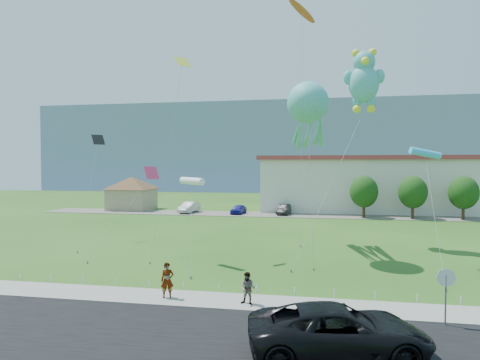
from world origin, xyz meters
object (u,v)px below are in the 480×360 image
(stop_sign, at_px, (446,283))
(parked_car_blue, at_px, (238,209))
(pavilion, at_px, (132,190))
(parked_car_black, at_px, (284,209))
(suv, at_px, (339,331))
(parked_car_silver, at_px, (189,207))
(teddy_bear_kite, at_px, (364,79))
(octopus_kite, at_px, (308,113))
(pedestrian_left, at_px, (167,280))
(warehouse, at_px, (470,184))
(pedestrian_right, at_px, (248,288))

(stop_sign, xyz_separation_m, parked_car_blue, (-16.27, 39.18, -1.18))
(pavilion, height_order, parked_car_black, pavilion)
(pavilion, relative_size, parked_car_blue, 2.48)
(suv, relative_size, parked_car_silver, 1.39)
(parked_car_black, bearing_deg, teddy_bear_kite, -61.42)
(parked_car_black, bearing_deg, suv, -76.34)
(octopus_kite, relative_size, teddy_bear_kite, 0.77)
(pedestrian_left, bearing_deg, parked_car_blue, 70.93)
(suv, bearing_deg, stop_sign, -61.93)
(pavilion, xyz_separation_m, octopus_kite, (27.37, -28.43, 7.78))
(warehouse, relative_size, pedestrian_right, 39.29)
(parked_car_black, bearing_deg, pedestrian_right, -81.45)
(pedestrian_left, bearing_deg, teddy_bear_kite, 32.92)
(pavilion, relative_size, parked_car_black, 2.20)
(stop_sign, bearing_deg, teddy_bear_kite, 94.76)
(pedestrian_right, bearing_deg, warehouse, 73.86)
(pedestrian_left, bearing_deg, parked_car_silver, 81.35)
(warehouse, height_order, stop_sign, warehouse)
(octopus_kite, bearing_deg, suv, -84.99)
(octopus_kite, xyz_separation_m, teddy_bear_kite, (4.56, 5.02, 3.36))
(suv, relative_size, pedestrian_right, 4.15)
(warehouse, bearing_deg, pedestrian_left, -122.05)
(parked_car_silver, height_order, octopus_kite, octopus_kite)
(parked_car_silver, distance_m, octopus_kite, 32.47)
(warehouse, height_order, pedestrian_left, warehouse)
(parked_car_silver, xyz_separation_m, parked_car_blue, (7.19, -0.18, -0.13))
(parked_car_black, height_order, teddy_bear_kite, teddy_bear_kite)
(parked_car_blue, distance_m, teddy_bear_kite, 28.51)
(parked_car_silver, height_order, parked_car_black, parked_car_silver)
(stop_sign, distance_m, parked_car_silver, 45.83)
(pavilion, xyz_separation_m, pedestrian_left, (20.65, -40.88, -2.03))
(pavilion, height_order, warehouse, warehouse)
(parked_car_black, relative_size, octopus_kite, 0.32)
(stop_sign, xyz_separation_m, parked_car_black, (-9.98, 39.63, -1.12))
(warehouse, relative_size, parked_car_silver, 13.13)
(warehouse, relative_size, octopus_kite, 4.71)
(warehouse, bearing_deg, pedestrian_right, -118.08)
(pavilion, distance_m, parked_car_blue, 17.65)
(pedestrian_left, height_order, pedestrian_right, pedestrian_left)
(pedestrian_left, xyz_separation_m, parked_car_blue, (-3.42, 37.85, -0.30))
(pedestrian_right, xyz_separation_m, octopus_kite, (2.53, 12.73, 9.93))
(pavilion, xyz_separation_m, stop_sign, (33.50, -42.21, -1.15))
(octopus_kite, bearing_deg, pedestrian_right, -101.23)
(pedestrian_left, bearing_deg, pedestrian_right, -28.01)
(parked_car_silver, bearing_deg, parked_car_blue, 6.69)
(parked_car_silver, height_order, parked_car_blue, parked_car_silver)
(stop_sign, distance_m, teddy_bear_kite, 22.52)
(octopus_kite, distance_m, teddy_bear_kite, 7.57)
(pedestrian_right, height_order, parked_car_silver, pedestrian_right)
(teddy_bear_kite, bearing_deg, pedestrian_right, -111.76)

